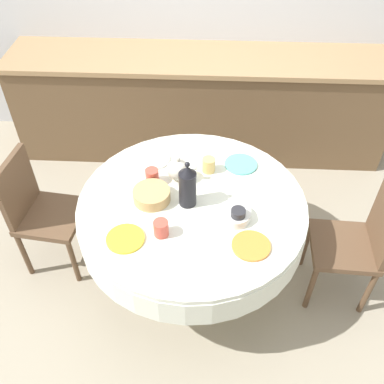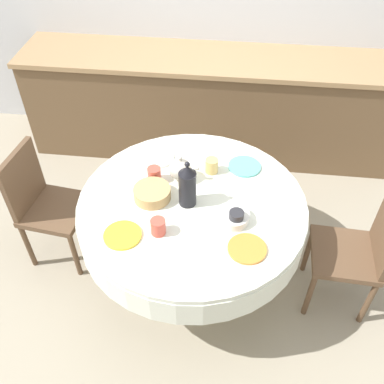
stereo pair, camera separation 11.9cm
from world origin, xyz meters
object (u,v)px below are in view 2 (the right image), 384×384
Objects in this scene: teapot at (180,169)px; coffee_carafe at (187,186)px; chair_left at (360,249)px; chair_right at (44,201)px.

coffee_carafe is at bearing -71.10° from teapot.
teapot is at bearing 80.44° from chair_left.
chair_left is 4.63× the size of teapot.
chair_left and chair_right have the same top height.
chair_right is 0.98m from teapot.
chair_right is at bearing -175.59° from teapot.
chair_right is at bearing 172.34° from coffee_carafe.
chair_left is at bearing 92.08° from chair_right.
coffee_carafe is at bearing 90.59° from chair_left.
coffee_carafe is 1.64× the size of teapot.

